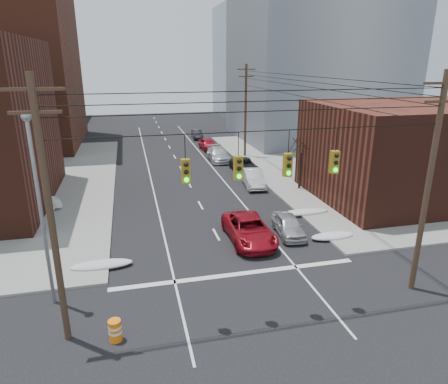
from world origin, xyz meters
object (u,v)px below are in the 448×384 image
parked_car_d (218,154)px  parked_car_a (288,225)px  parked_car_b (253,178)px  parked_car_f (197,134)px  lot_car_a (35,204)px  lot_car_b (25,169)px  parked_car_c (244,165)px  red_pickup (249,230)px  parked_car_e (208,144)px  lot_car_d (3,179)px  construction_barrel (115,330)px

parked_car_d → parked_car_a: bearing=-89.2°
parked_car_b → parked_car_f: size_ratio=1.18×
lot_car_a → lot_car_b: 11.75m
parked_car_c → parked_car_f: 20.23m
red_pickup → parked_car_f: (2.91, 36.81, -0.13)m
lot_car_b → parked_car_a: bearing=-141.4°
parked_car_c → parked_car_e: size_ratio=1.14×
parked_car_a → lot_car_d: 27.46m
lot_car_a → lot_car_d: 9.14m
parked_car_c → lot_car_a: bearing=-154.9°
red_pickup → parked_car_a: (2.91, 0.30, -0.11)m
red_pickup → parked_car_d: (2.91, 22.16, -0.02)m
parked_car_b → parked_car_e: 16.97m
parked_car_a → parked_car_d: (0.00, 21.85, 0.09)m
red_pickup → parked_car_f: size_ratio=1.41×
parked_car_c → parked_car_d: 5.74m
lot_car_a → lot_car_d: lot_car_d is taller
parked_car_c → parked_car_e: 11.94m
parked_car_c → parked_car_e: bearing=100.4°
red_pickup → parked_car_e: size_ratio=1.26×
parked_car_a → parked_car_b: size_ratio=0.85×
parked_car_b → lot_car_d: bearing=173.0°
parked_car_f → lot_car_b: size_ratio=0.82×
parked_car_b → lot_car_a: size_ratio=1.26×
lot_car_a → lot_car_b: (-3.05, 11.35, 0.07)m
parked_car_a → lot_car_b: 28.61m
parked_car_d → parked_car_c: bearing=-73.0°
construction_barrel → lot_car_d: bearing=113.2°
parked_car_c → lot_car_a: (-19.24, -7.92, 0.06)m
parked_car_b → parked_car_e: size_ratio=1.05×
lot_car_d → red_pickup: bearing=-152.9°
lot_car_a → lot_car_d: (-4.34, 8.04, 0.00)m
parked_car_d → parked_car_f: 14.65m
parked_car_f → lot_car_b: lot_car_b is taller
parked_car_b → construction_barrel: (-12.31, -19.71, -0.28)m
parked_car_e → lot_car_b: 22.34m
parked_car_d → parked_car_e: bearing=90.7°
lot_car_d → parked_car_e: bearing=-83.5°
parked_car_c → lot_car_a: size_ratio=1.37×
lot_car_a → parked_car_a: bearing=-132.5°
parked_car_f → red_pickup: bearing=-92.0°
lot_car_d → lot_car_a: bearing=-173.2°
lot_car_d → construction_barrel: lot_car_d is taller
parked_car_f → construction_barrel: size_ratio=4.17×
parked_car_e → parked_car_f: 8.34m
parked_car_b → lot_car_d: parked_car_b is taller
parked_car_e → lot_car_a: 26.49m
red_pickup → parked_car_a: 2.93m
red_pickup → lot_car_a: red_pickup is taller
red_pickup → parked_car_e: (2.93, 28.48, -0.02)m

